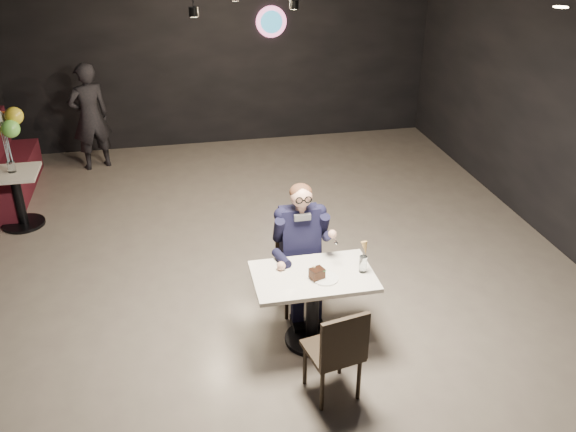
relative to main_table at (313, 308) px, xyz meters
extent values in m
plane|color=slate|center=(-0.17, 1.08, -0.38)|extent=(9.00, 9.00, 0.00)
cube|color=white|center=(0.00, 0.00, 0.00)|extent=(1.10, 0.70, 0.75)
cube|color=black|center=(0.00, 0.55, 0.09)|extent=(0.42, 0.46, 0.92)
cube|color=black|center=(0.00, -0.69, 0.09)|extent=(0.50, 0.53, 0.92)
cube|color=black|center=(0.00, 0.55, 0.34)|extent=(0.60, 0.80, 1.44)
cylinder|color=white|center=(0.09, -0.10, 0.38)|extent=(0.23, 0.23, 0.01)
cube|color=black|center=(0.01, -0.07, 0.43)|extent=(0.15, 0.13, 0.08)
ellipsoid|color=green|center=(0.07, -0.09, 0.47)|extent=(0.05, 0.04, 0.01)
cylinder|color=silver|center=(0.45, -0.04, 0.46)|extent=(0.07, 0.07, 0.16)
cone|color=tan|center=(0.46, -0.03, 0.62)|extent=(0.07, 0.07, 0.12)
cube|color=#430E19|center=(-3.42, 4.02, 0.13)|extent=(0.51, 2.04, 1.02)
cube|color=white|center=(-3.12, 3.02, 0.00)|extent=(0.60, 0.60, 0.75)
cylinder|color=silver|center=(-3.12, 3.02, 0.45)|extent=(0.09, 0.09, 0.14)
cube|color=gold|center=(-3.12, 3.02, 0.85)|extent=(0.40, 0.40, 0.66)
imported|color=black|center=(-2.32, 4.84, 0.45)|extent=(0.71, 0.60, 1.65)
camera|label=1|loc=(-1.16, -4.50, 3.40)|focal=38.00mm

